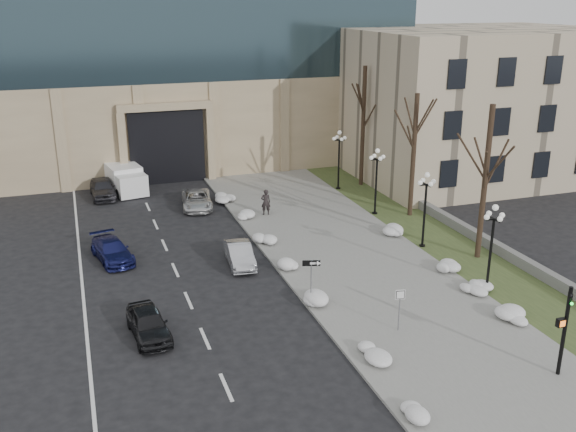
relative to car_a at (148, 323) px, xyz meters
name	(u,v)px	position (x,y,z in m)	size (l,w,h in m)	color
ground	(399,384)	(8.83, -7.02, -0.65)	(160.00, 160.00, 0.00)	black
sidewalk	(340,248)	(12.33, 6.98, -0.59)	(9.00, 40.00, 0.12)	gray
curb	(269,257)	(7.83, 6.98, -0.58)	(0.30, 40.00, 0.14)	gray
grass_strip	(434,235)	(18.83, 6.98, -0.60)	(4.00, 40.00, 0.10)	#374723
stone_wall	(444,218)	(20.83, 8.98, -0.30)	(0.50, 30.00, 0.70)	slate
classical_building	(475,100)	(30.83, 20.96, 5.35)	(22.00, 18.12, 12.00)	tan
car_a	(148,323)	(0.00, 0.00, 0.00)	(1.53, 3.81, 1.30)	black
car_b	(240,254)	(5.96, 6.56, -0.03)	(1.32, 3.79, 1.25)	#A9ABB1
car_c	(112,250)	(-0.86, 9.57, -0.04)	(1.72, 4.23, 1.23)	navy
car_d	(197,200)	(5.68, 17.61, -0.03)	(2.05, 4.45, 1.24)	silver
car_e	(103,188)	(-0.56, 22.43, 0.09)	(1.75, 4.35, 1.48)	#303035
pedestrian	(266,202)	(9.85, 14.22, 0.38)	(0.66, 0.44, 1.82)	black
box_truck	(122,177)	(1.08, 24.24, 0.35)	(3.37, 6.78, 2.06)	white
one_way_sign	(314,269)	(8.08, 0.35, 1.38)	(0.90, 0.42, 2.45)	slate
keep_sign	(400,301)	(10.77, -3.33, 0.92)	(0.46, 0.13, 2.14)	slate
traffic_signal	(563,333)	(15.12, -8.60, 1.32)	(0.67, 0.90, 3.97)	black
snow_clump_a	(409,414)	(8.04, -9.22, -0.35)	(1.10, 1.60, 0.36)	white
snow_clump_b	(366,354)	(8.37, -5.01, -0.35)	(1.10, 1.60, 0.36)	white
snow_clump_c	(318,301)	(8.25, 0.28, -0.35)	(1.10, 1.60, 0.36)	white
snow_clump_d	(291,268)	(8.33, 4.57, -0.35)	(1.10, 1.60, 0.36)	white
snow_clump_e	(262,240)	(8.08, 9.20, -0.35)	(1.10, 1.60, 0.36)	white
snow_clump_f	(248,217)	(8.37, 13.57, -0.35)	(1.10, 1.60, 0.36)	white
snow_clump_g	(226,198)	(7.99, 18.29, -0.35)	(1.10, 1.60, 0.36)	white
snow_clump_h	(516,318)	(16.34, -4.41, -0.35)	(1.10, 1.60, 0.36)	white
snow_clump_i	(450,269)	(16.57, 1.56, -0.35)	(1.10, 1.60, 0.36)	white
snow_clump_j	(390,231)	(16.23, 8.05, -0.35)	(1.10, 1.60, 0.36)	white
snow_clump_k	(470,289)	(16.11, -1.01, -0.35)	(1.10, 1.60, 0.36)	white
snow_clump_l	(472,284)	(16.62, -0.49, -0.35)	(1.10, 1.60, 0.36)	white
lamppost_a	(492,236)	(17.13, -1.02, 2.42)	(1.18, 1.18, 4.76)	black
lamppost_b	(426,200)	(17.13, 5.48, 2.42)	(1.18, 1.18, 4.76)	black
lamppost_c	(377,173)	(17.13, 11.98, 2.42)	(1.18, 1.18, 4.76)	black
lamppost_d	(339,152)	(17.13, 18.48, 2.42)	(1.18, 1.18, 4.76)	black
tree_near	(487,161)	(19.33, 2.98, 5.18)	(3.20, 3.20, 9.00)	black
tree_mid	(415,138)	(19.33, 10.98, 4.85)	(3.20, 3.20, 8.50)	black
tree_far	(364,110)	(19.33, 18.98, 5.50)	(3.20, 3.20, 9.50)	black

